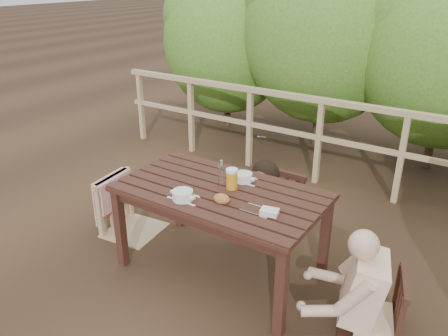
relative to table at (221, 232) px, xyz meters
The scene contains 15 objects.
ground 0.36m from the table, ahead, with size 60.00×60.00×0.00m, color #442E1E.
table is the anchor object (origin of this frame).
chair_left 1.02m from the table, behind, with size 0.50×0.50×1.00m, color tan.
chair_far 0.79m from the table, 86.94° to the left, with size 0.50×0.50×1.01m, color #321A13.
chair_right 1.22m from the table, ahead, with size 0.41×0.41×0.83m, color #321A13.
woman 0.82m from the table, 87.01° to the left, with size 0.46×0.57×1.15m, color black, non-canonical shape.
diner_right 1.27m from the table, ahead, with size 0.50×0.62×1.24m, color beige, non-canonical shape.
railing 2.01m from the table, 90.00° to the left, with size 5.60×0.10×1.01m, color tan.
hedge_row 3.57m from the table, 82.87° to the left, with size 6.60×1.60×3.80m, color #427023, non-canonical shape.
soup_near 0.52m from the table, 115.28° to the right, with size 0.26×0.26×0.09m, color white.
soup_far 0.47m from the table, 72.34° to the left, with size 0.24×0.24×0.08m, color white.
bread_roll 0.45m from the table, 53.55° to the right, with size 0.13×0.10×0.07m, color #A26A33.
beer_glass 0.46m from the table, 43.48° to the left, with size 0.09×0.09×0.18m, color gold.
bottle 0.48m from the table, 118.17° to the left, with size 0.05×0.05×0.22m, color silver.
butter_tub 0.64m from the table, 15.40° to the right, with size 0.12×0.09×0.05m, color silver.
Camera 1 is at (1.68, -2.52, 2.26)m, focal length 35.68 mm.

